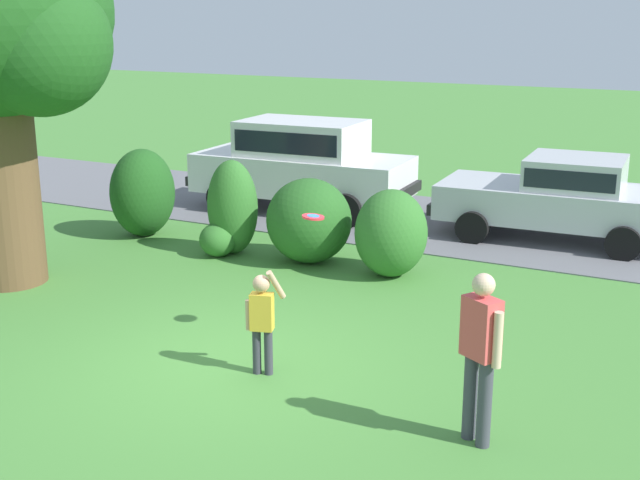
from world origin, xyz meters
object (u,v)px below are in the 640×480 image
child_thrower (262,316)px  frisbee (313,217)px  parked_sedan (562,195)px  adult_onlooker (480,349)px  parked_suv (302,161)px

child_thrower → frisbee: size_ratio=4.56×
parked_sedan → frisbee: 6.78m
parked_sedan → adult_onlooker: bearing=-83.7°
parked_sedan → adult_onlooker: (0.89, -8.03, 0.13)m
child_thrower → adult_onlooker: (2.69, -0.41, 0.27)m
parked_suv → child_thrower: size_ratio=3.72×
child_thrower → parked_sedan: bearing=76.7°
parked_sedan → frisbee: size_ratio=15.91×
parked_suv → child_thrower: bearing=-64.7°
parked_suv → child_thrower: (3.53, -7.47, -0.36)m
parked_suv → frisbee: size_ratio=16.97×
frisbee → child_thrower: bearing=-94.0°
parked_suv → frisbee: parked_suv is taller
frisbee → adult_onlooker: bearing=-30.4°
adult_onlooker → child_thrower: bearing=171.3°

